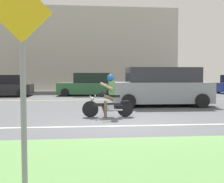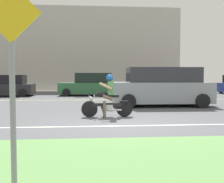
{
  "view_description": "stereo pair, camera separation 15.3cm",
  "coord_description": "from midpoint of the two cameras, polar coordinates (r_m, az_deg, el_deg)",
  "views": [
    {
      "loc": [
        -1.22,
        -8.2,
        1.43
      ],
      "look_at": [
        -0.05,
        3.78,
        0.76
      ],
      "focal_mm": 44.04,
      "sensor_mm": 36.0,
      "label": 1
    },
    {
      "loc": [
        -1.06,
        -8.21,
        1.43
      ],
      "look_at": [
        -0.05,
        3.78,
        0.76
      ],
      "focal_mm": 44.04,
      "sensor_mm": 36.0,
      "label": 2
    }
  ],
  "objects": [
    {
      "name": "parked_car_2",
      "position": [
        21.06,
        12.95,
        1.31
      ],
      "size": [
        4.36,
        2.13,
        1.63
      ],
      "color": "#232328",
      "rests_on": "ground"
    },
    {
      "name": "lane_line_far",
      "position": [
        16.52,
        -0.86,
        -1.73
      ],
      "size": [
        50.4,
        0.12,
        0.01
      ],
      "primitive_type": "cube",
      "color": "yellow",
      "rests_on": "ground"
    },
    {
      "name": "grass_median",
      "position": [
        4.48,
        10.5,
        -15.07
      ],
      "size": [
        56.0,
        3.8,
        0.06
      ],
      "primitive_type": "cube",
      "color": "#5B8C4C",
      "rests_on": "ground"
    },
    {
      "name": "motorcyclist",
      "position": [
        9.6,
        -0.5,
        -1.56
      ],
      "size": [
        1.79,
        0.58,
        1.5
      ],
      "color": "black",
      "rests_on": "ground"
    },
    {
      "name": "ground",
      "position": [
        11.36,
        0.97,
        -4.13
      ],
      "size": [
        56.0,
        30.0,
        0.04
      ],
      "primitive_type": "cube",
      "color": "#4C4F54"
    },
    {
      "name": "parked_car_0",
      "position": [
        20.99,
        -21.05,
        1.03
      ],
      "size": [
        4.09,
        2.05,
        1.51
      ],
      "color": "#232328",
      "rests_on": "ground"
    },
    {
      "name": "lane_line_near",
      "position": [
        7.97,
        3.49,
        -7.11
      ],
      "size": [
        50.4,
        0.12,
        0.01
      ],
      "primitive_type": "cube",
      "color": "silver",
      "rests_on": "ground"
    },
    {
      "name": "building_far",
      "position": [
        29.36,
        -7.49,
        8.48
      ],
      "size": [
        21.23,
        4.0,
        8.27
      ],
      "primitive_type": "cube",
      "color": "#BCB7AD",
      "rests_on": "ground"
    },
    {
      "name": "street_sign",
      "position": [
        3.02,
        -18.71,
        3.65
      ],
      "size": [
        0.62,
        0.06,
        2.4
      ],
      "color": "gray",
      "rests_on": "ground"
    },
    {
      "name": "suv_nearby",
      "position": [
        13.4,
        10.54,
        0.89
      ],
      "size": [
        4.86,
        2.31,
        1.84
      ],
      "color": "#8C939E",
      "rests_on": "ground"
    },
    {
      "name": "parked_car_1",
      "position": [
        20.4,
        -4.19,
        1.36
      ],
      "size": [
        4.58,
        2.15,
        1.66
      ],
      "color": "#2D663D",
      "rests_on": "ground"
    }
  ]
}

